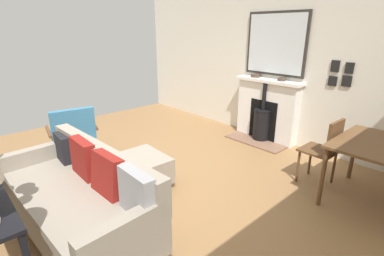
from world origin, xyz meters
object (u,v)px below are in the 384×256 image
(armchair_accent, at_px, (73,130))
(dining_chair_near_fireplace, at_px, (326,147))
(ottoman, at_px, (138,170))
(sofa, at_px, (80,197))
(mantel_bowl_far, at_px, (282,79))
(dining_table, at_px, (378,152))
(fireplace, at_px, (266,113))
(mantel_bowl_near, at_px, (255,75))

(armchair_accent, relative_size, dining_chair_near_fireplace, 0.94)
(ottoman, xyz_separation_m, dining_chair_near_fireplace, (-1.76, 1.53, 0.28))
(sofa, xyz_separation_m, ottoman, (-0.84, -0.30, -0.12))
(mantel_bowl_far, xyz_separation_m, dining_table, (0.86, 1.75, -0.48))
(fireplace, bearing_deg, dining_chair_near_fireplace, 59.49)
(mantel_bowl_far, relative_size, armchair_accent, 0.16)
(mantel_bowl_near, xyz_separation_m, mantel_bowl_far, (-0.00, 0.52, -0.00))
(fireplace, relative_size, ottoman, 1.75)
(ottoman, relative_size, dining_table, 0.67)
(mantel_bowl_near, distance_m, dining_chair_near_fireplace, 2.01)
(fireplace, bearing_deg, armchair_accent, -27.72)
(mantel_bowl_near, bearing_deg, armchair_accent, -22.75)
(ottoman, height_order, dining_chair_near_fireplace, dining_chair_near_fireplace)
(fireplace, distance_m, sofa, 3.45)
(fireplace, distance_m, armchair_accent, 3.22)
(fireplace, height_order, dining_table, fireplace)
(mantel_bowl_far, distance_m, dining_table, 2.00)
(armchair_accent, bearing_deg, fireplace, 152.28)
(mantel_bowl_far, relative_size, sofa, 0.07)
(fireplace, height_order, sofa, fireplace)
(dining_table, xyz_separation_m, dining_chair_near_fireplace, (0.00, -0.55, -0.12))
(mantel_bowl_far, xyz_separation_m, armchair_accent, (2.87, -1.73, -0.65))
(armchair_accent, bearing_deg, dining_table, 120.12)
(sofa, bearing_deg, armchair_accent, -109.21)
(mantel_bowl_near, relative_size, sofa, 0.08)
(mantel_bowl_near, xyz_separation_m, dining_table, (0.86, 2.27, -0.48))
(ottoman, bearing_deg, armchair_accent, -79.84)
(dining_chair_near_fireplace, bearing_deg, sofa, -25.29)
(mantel_bowl_far, height_order, ottoman, mantel_bowl_far)
(fireplace, distance_m, dining_chair_near_fireplace, 1.65)
(mantel_bowl_far, distance_m, sofa, 3.55)
(fireplace, xyz_separation_m, sofa, (3.44, 0.19, -0.13))
(sofa, bearing_deg, dining_chair_near_fireplace, 154.71)
(fireplace, relative_size, mantel_bowl_far, 9.11)
(fireplace, relative_size, sofa, 0.61)
(dining_table, height_order, dining_chair_near_fireplace, dining_chair_near_fireplace)
(sofa, relative_size, armchair_accent, 2.38)
(fireplace, height_order, dining_chair_near_fireplace, fireplace)
(sofa, bearing_deg, dining_table, 145.62)
(fireplace, relative_size, armchair_accent, 1.45)
(sofa, relative_size, dining_table, 1.93)
(mantel_bowl_near, distance_m, mantel_bowl_far, 0.52)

